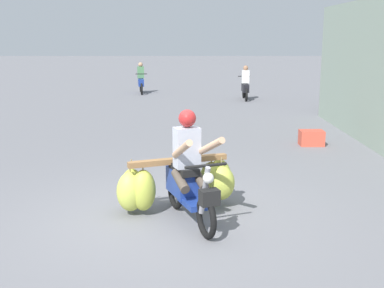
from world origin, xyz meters
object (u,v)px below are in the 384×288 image
object	(u,v)px
produce_crate	(314,138)
motorbike_main_loaded	(182,181)
motorbike_distant_ahead_right	(143,81)
motorbike_distant_ahead_left	(248,86)

from	to	relation	value
produce_crate	motorbike_main_loaded	bearing A→B (deg)	-123.06
motorbike_main_loaded	motorbike_distant_ahead_right	xyz separation A→B (m)	(-2.16, 15.65, 0.07)
motorbike_main_loaded	produce_crate	bearing A→B (deg)	56.94
motorbike_distant_ahead_left	motorbike_distant_ahead_right	bearing A→B (deg)	151.58
motorbike_distant_ahead_right	produce_crate	distance (m)	12.17
motorbike_distant_ahead_left	produce_crate	distance (m)	8.61
produce_crate	motorbike_distant_ahead_left	bearing A→B (deg)	94.55
motorbike_distant_ahead_right	motorbike_main_loaded	bearing A→B (deg)	-82.15
motorbike_distant_ahead_right	motorbike_distant_ahead_left	bearing A→B (deg)	-28.42
motorbike_main_loaded	motorbike_distant_ahead_right	bearing A→B (deg)	97.85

